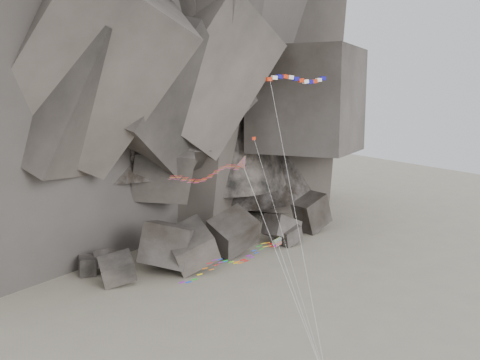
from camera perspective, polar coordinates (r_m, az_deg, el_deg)
ground at (r=66.20m, az=2.92°, el=-17.83°), size 260.00×260.00×0.00m
headland at (r=121.86m, az=-17.85°, el=15.16°), size 110.00×70.00×84.00m
boulder_field at (r=95.66m, az=-2.42°, el=-6.87°), size 53.08×17.91×9.98m
delta_kite at (r=55.14m, az=-3.84°, el=0.65°), size 10.71×12.76×22.03m
banner_kite at (r=65.28m, az=6.15°, el=10.40°), size 12.44×16.27×30.43m
parafoil_kite at (r=59.20m, az=-1.30°, el=-8.62°), size 14.32×12.90×11.62m
pennant_kite at (r=57.44m, az=3.42°, el=-2.09°), size 0.58×13.27×23.58m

